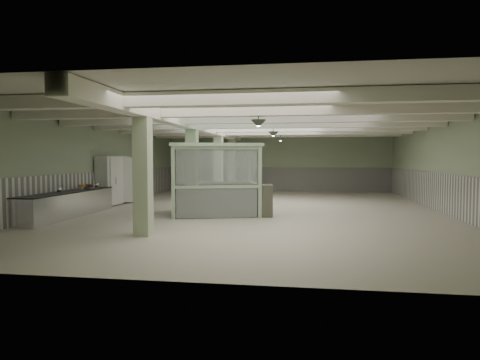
# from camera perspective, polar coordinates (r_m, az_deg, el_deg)

# --- Properties ---
(floor) EXTENTS (20.00, 20.00, 0.00)m
(floor) POSITION_cam_1_polar(r_m,az_deg,el_deg) (17.13, 2.62, -4.06)
(floor) COLOR silver
(floor) RESTS_ON ground
(ceiling) EXTENTS (14.00, 20.00, 0.02)m
(ceiling) POSITION_cam_1_polar(r_m,az_deg,el_deg) (17.06, 2.65, 8.02)
(ceiling) COLOR beige
(ceiling) RESTS_ON wall_back
(wall_back) EXTENTS (14.00, 0.02, 3.60)m
(wall_back) POSITION_cam_1_polar(r_m,az_deg,el_deg) (26.96, 4.91, 2.34)
(wall_back) COLOR #9FAF8C
(wall_back) RESTS_ON floor
(wall_front) EXTENTS (14.00, 0.02, 3.60)m
(wall_front) POSITION_cam_1_polar(r_m,az_deg,el_deg) (7.14, -5.97, 0.54)
(wall_front) COLOR #9FAF8C
(wall_front) RESTS_ON floor
(wall_left) EXTENTS (0.02, 20.00, 3.60)m
(wall_left) POSITION_cam_1_polar(r_m,az_deg,el_deg) (19.06, -18.79, 1.92)
(wall_left) COLOR #9FAF8C
(wall_left) RESTS_ON floor
(wall_right) EXTENTS (0.02, 20.00, 3.60)m
(wall_right) POSITION_cam_1_polar(r_m,az_deg,el_deg) (17.68, 25.83, 1.71)
(wall_right) COLOR #9FAF8C
(wall_right) RESTS_ON floor
(wainscot_left) EXTENTS (0.05, 19.90, 1.50)m
(wainscot_left) POSITION_cam_1_polar(r_m,az_deg,el_deg) (19.10, -18.67, -1.23)
(wainscot_left) COLOR white
(wainscot_left) RESTS_ON floor
(wainscot_right) EXTENTS (0.05, 19.90, 1.50)m
(wainscot_right) POSITION_cam_1_polar(r_m,az_deg,el_deg) (17.72, 25.67, -1.68)
(wainscot_right) COLOR white
(wainscot_right) RESTS_ON floor
(wainscot_back) EXTENTS (13.90, 0.05, 1.50)m
(wainscot_back) POSITION_cam_1_polar(r_m,az_deg,el_deg) (26.97, 4.89, 0.11)
(wainscot_back) COLOR white
(wainscot_back) RESTS_ON floor
(girder) EXTENTS (0.45, 19.90, 0.40)m
(girder) POSITION_cam_1_polar(r_m,az_deg,el_deg) (17.49, -5.59, 7.17)
(girder) COLOR white
(girder) RESTS_ON ceiling
(beam_a) EXTENTS (13.90, 0.35, 0.32)m
(beam_a) POSITION_cam_1_polar(r_m,az_deg,el_deg) (9.66, -2.18, 10.82)
(beam_a) COLOR white
(beam_a) RESTS_ON ceiling
(beam_b) EXTENTS (13.90, 0.35, 0.32)m
(beam_b) POSITION_cam_1_polar(r_m,az_deg,el_deg) (12.11, 0.09, 9.24)
(beam_b) COLOR white
(beam_b) RESTS_ON ceiling
(beam_c) EXTENTS (13.90, 0.35, 0.32)m
(beam_c) POSITION_cam_1_polar(r_m,az_deg,el_deg) (14.57, 1.59, 8.18)
(beam_c) COLOR white
(beam_c) RESTS_ON ceiling
(beam_d) EXTENTS (13.90, 0.35, 0.32)m
(beam_d) POSITION_cam_1_polar(r_m,az_deg,el_deg) (17.05, 2.65, 7.42)
(beam_d) COLOR white
(beam_d) RESTS_ON ceiling
(beam_e) EXTENTS (13.90, 0.35, 0.32)m
(beam_e) POSITION_cam_1_polar(r_m,az_deg,el_deg) (19.53, 3.44, 6.86)
(beam_e) COLOR white
(beam_e) RESTS_ON ceiling
(beam_f) EXTENTS (13.90, 0.35, 0.32)m
(beam_f) POSITION_cam_1_polar(r_m,az_deg,el_deg) (22.01, 4.04, 6.42)
(beam_f) COLOR white
(beam_f) RESTS_ON ceiling
(beam_g) EXTENTS (13.90, 0.35, 0.32)m
(beam_g) POSITION_cam_1_polar(r_m,az_deg,el_deg) (24.50, 4.53, 6.07)
(beam_g) COLOR white
(beam_g) RESTS_ON ceiling
(column_a) EXTENTS (0.42, 0.42, 3.60)m
(column_a) POSITION_cam_1_polar(r_m,az_deg,el_deg) (11.73, -12.83, 1.44)
(column_a) COLOR #B6C9A2
(column_a) RESTS_ON floor
(column_b) EXTENTS (0.42, 0.42, 3.60)m
(column_b) POSITION_cam_1_polar(r_m,az_deg,el_deg) (16.48, -6.42, 1.92)
(column_b) COLOR #B6C9A2
(column_b) RESTS_ON floor
(column_c) EXTENTS (0.42, 0.42, 3.60)m
(column_c) POSITION_cam_1_polar(r_m,az_deg,el_deg) (21.34, -2.90, 2.18)
(column_c) COLOR #B6C9A2
(column_c) RESTS_ON floor
(column_d) EXTENTS (0.42, 0.42, 3.60)m
(column_d) POSITION_cam_1_polar(r_m,az_deg,el_deg) (25.27, -1.07, 2.31)
(column_d) COLOR #B6C9A2
(column_d) RESTS_ON floor
(pendant_front) EXTENTS (0.44, 0.44, 0.22)m
(pendant_front) POSITION_cam_1_polar(r_m,az_deg,el_deg) (12.01, 2.47, 7.51)
(pendant_front) COLOR #313E2E
(pendant_front) RESTS_ON ceiling
(pendant_mid) EXTENTS (0.44, 0.44, 0.22)m
(pendant_mid) POSITION_cam_1_polar(r_m,az_deg,el_deg) (17.47, 4.46, 6.09)
(pendant_mid) COLOR #313E2E
(pendant_mid) RESTS_ON ceiling
(pendant_back) EXTENTS (0.44, 0.44, 0.22)m
(pendant_back) POSITION_cam_1_polar(r_m,az_deg,el_deg) (22.46, 5.42, 5.40)
(pendant_back) COLOR #313E2E
(pendant_back) RESTS_ON ceiling
(prep_counter) EXTENTS (0.90, 5.18, 0.91)m
(prep_counter) POSITION_cam_1_polar(r_m,az_deg,el_deg) (16.39, -21.97, -2.98)
(prep_counter) COLOR silver
(prep_counter) RESTS_ON floor
(pitcher_near) EXTENTS (0.20, 0.22, 0.25)m
(pitcher_near) POSITION_cam_1_polar(r_m,az_deg,el_deg) (18.12, -18.60, -0.57)
(pitcher_near) COLOR silver
(pitcher_near) RESTS_ON prep_counter
(pitcher_far) EXTENTS (0.19, 0.21, 0.24)m
(pitcher_far) POSITION_cam_1_polar(r_m,az_deg,el_deg) (16.04, -22.97, -1.11)
(pitcher_far) COLOR silver
(pitcher_far) RESTS_ON prep_counter
(veg_colander) EXTENTS (0.54, 0.54, 0.19)m
(veg_colander) POSITION_cam_1_polar(r_m,az_deg,el_deg) (17.37, -19.45, -0.84)
(veg_colander) COLOR #3F3E43
(veg_colander) RESTS_ON prep_counter
(orange_bowl) EXTENTS (0.36, 0.36, 0.10)m
(orange_bowl) POSITION_cam_1_polar(r_m,az_deg,el_deg) (17.44, -20.33, -0.98)
(orange_bowl) COLOR #B2B2B7
(orange_bowl) RESTS_ON prep_counter
(walkin_cooler) EXTENTS (1.07, 2.32, 2.13)m
(walkin_cooler) POSITION_cam_1_polar(r_m,az_deg,el_deg) (19.82, -16.45, -0.13)
(walkin_cooler) COLOR silver
(walkin_cooler) RESTS_ON floor
(guard_booth) EXTENTS (3.86, 3.51, 2.61)m
(guard_booth) POSITION_cam_1_polar(r_m,az_deg,el_deg) (15.95, -3.38, 1.77)
(guard_booth) COLOR #A2C099
(guard_booth) RESTS_ON floor
(filing_cabinet) EXTENTS (0.43, 0.57, 1.14)m
(filing_cabinet) POSITION_cam_1_polar(r_m,az_deg,el_deg) (15.24, 3.66, -2.79)
(filing_cabinet) COLOR #535547
(filing_cabinet) RESTS_ON floor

